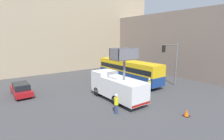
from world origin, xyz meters
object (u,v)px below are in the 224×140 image
utility_truck (117,86)px  traffic_light_pole (172,58)px  road_worker_directing (149,86)px  city_bus (128,69)px  road_worker_near_truck (116,104)px  traffic_cone_near_truck (187,113)px  parked_car_curbside (21,89)px

utility_truck → traffic_light_pole: bearing=-0.8°
traffic_light_pole → road_worker_directing: size_ratio=3.17×
utility_truck → city_bus: utility_truck is taller
traffic_light_pole → road_worker_near_truck: (-11.62, -2.66, -3.06)m
city_bus → traffic_light_pole: (3.24, -5.23, 2.07)m
road_worker_near_truck → road_worker_directing: bearing=-20.0°
city_bus → traffic_cone_near_truck: bearing=152.5°
utility_truck → road_worker_directing: utility_truck is taller
utility_truck → road_worker_near_truck: utility_truck is taller
city_bus → utility_truck: bearing=119.9°
traffic_light_pole → parked_car_curbside: 19.50m
road_worker_directing → parked_car_curbside: (-12.57, 8.42, -0.20)m
utility_truck → road_worker_near_truck: bearing=-128.7°
road_worker_near_truck → traffic_cone_near_truck: 6.12m
city_bus → traffic_cone_near_truck: size_ratio=19.26×
parked_car_curbside → traffic_cone_near_truck: bearing=-54.2°
parked_car_curbside → utility_truck: bearing=-43.8°
road_worker_directing → traffic_cone_near_truck: bearing=116.4°
utility_truck → traffic_cone_near_truck: 7.30m
utility_truck → road_worker_directing: (4.43, -0.63, -0.64)m
road_worker_directing → traffic_cone_near_truck: size_ratio=3.11×
traffic_light_pole → road_worker_directing: bearing=-174.2°
traffic_light_pole → parked_car_curbside: (-17.52, 7.92, -3.24)m
traffic_light_pole → road_worker_near_truck: bearing=-167.1°
utility_truck → road_worker_directing: size_ratio=3.77×
utility_truck → traffic_cone_near_truck: size_ratio=11.75×
road_worker_near_truck → road_worker_directing: road_worker_directing is taller
utility_truck → city_bus: size_ratio=0.61×
parked_car_curbside → traffic_light_pole: bearing=-24.3°
road_worker_directing → traffic_cone_near_truck: 6.53m
traffic_light_pole → parked_car_curbside: bearing=155.7°
city_bus → parked_car_curbside: bearing=69.5°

